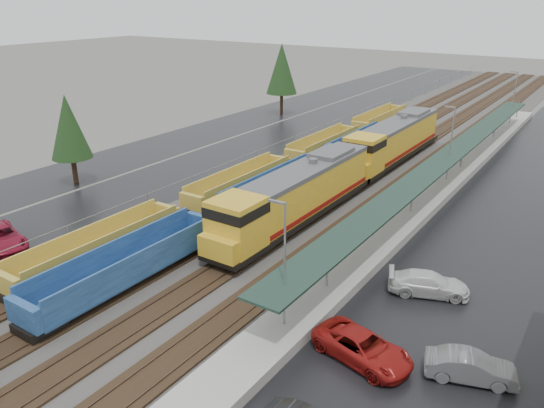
{
  "coord_description": "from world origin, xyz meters",
  "views": [
    {
      "loc": [
        22.9,
        -1.2,
        17.79
      ],
      "look_at": [
        0.61,
        32.05,
        2.0
      ],
      "focal_mm": 35.0,
      "sensor_mm": 36.0,
      "label": 1
    }
  ],
  "objects_px": {
    "parked_car_west_c": "(0,238)",
    "well_string_blue": "(128,267)",
    "well_string_yellow": "(180,211)",
    "locomotive_lead": "(294,196)",
    "locomotive_trail": "(393,141)",
    "parked_car_east_c": "(429,284)",
    "parked_car_east_e": "(471,367)",
    "parked_car_east_b": "(363,348)"
  },
  "relations": [
    {
      "from": "parked_car_east_b",
      "to": "parked_car_east_c",
      "type": "relative_size",
      "value": 1.08
    },
    {
      "from": "well_string_yellow",
      "to": "parked_car_west_c",
      "type": "xyz_separation_m",
      "value": [
        -8.19,
        -10.85,
        -0.31
      ]
    },
    {
      "from": "locomotive_lead",
      "to": "parked_car_east_e",
      "type": "xyz_separation_m",
      "value": [
        17.18,
        -11.29,
        -1.87
      ]
    },
    {
      "from": "well_string_blue",
      "to": "parked_car_east_c",
      "type": "distance_m",
      "value": 19.41
    },
    {
      "from": "locomotive_trail",
      "to": "parked_car_east_c",
      "type": "relative_size",
      "value": 4.31
    },
    {
      "from": "well_string_yellow",
      "to": "parked_car_east_e",
      "type": "xyz_separation_m",
      "value": [
        25.18,
        -6.3,
        -0.41
      ]
    },
    {
      "from": "parked_car_east_e",
      "to": "locomotive_trail",
      "type": "bearing_deg",
      "value": 9.2
    },
    {
      "from": "parked_car_east_e",
      "to": "well_string_yellow",
      "type": "bearing_deg",
      "value": 57.12
    },
    {
      "from": "locomotive_lead",
      "to": "parked_car_east_c",
      "type": "xyz_separation_m",
      "value": [
        12.8,
        -4.45,
        -1.86
      ]
    },
    {
      "from": "locomotive_trail",
      "to": "parked_car_west_c",
      "type": "xyz_separation_m",
      "value": [
        -16.19,
        -36.83,
        -1.78
      ]
    },
    {
      "from": "locomotive_lead",
      "to": "locomotive_trail",
      "type": "distance_m",
      "value": 21.0
    },
    {
      "from": "locomotive_trail",
      "to": "parked_car_east_b",
      "type": "relative_size",
      "value": 3.98
    },
    {
      "from": "well_string_yellow",
      "to": "well_string_blue",
      "type": "bearing_deg",
      "value": -66.47
    },
    {
      "from": "parked_car_east_e",
      "to": "parked_car_east_c",
      "type": "bearing_deg",
      "value": 13.84
    },
    {
      "from": "well_string_blue",
      "to": "parked_car_west_c",
      "type": "bearing_deg",
      "value": -172.25
    },
    {
      "from": "parked_car_west_c",
      "to": "parked_car_east_e",
      "type": "height_order",
      "value": "parked_car_west_c"
    },
    {
      "from": "well_string_yellow",
      "to": "parked_car_west_c",
      "type": "height_order",
      "value": "well_string_yellow"
    },
    {
      "from": "well_string_yellow",
      "to": "locomotive_lead",
      "type": "bearing_deg",
      "value": 31.91
    },
    {
      "from": "well_string_yellow",
      "to": "parked_car_east_e",
      "type": "distance_m",
      "value": 25.96
    },
    {
      "from": "locomotive_lead",
      "to": "parked_car_west_c",
      "type": "distance_m",
      "value": 22.71
    },
    {
      "from": "locomotive_trail",
      "to": "parked_car_east_e",
      "type": "relative_size",
      "value": 4.94
    },
    {
      "from": "well_string_yellow",
      "to": "parked_car_east_c",
      "type": "distance_m",
      "value": 20.81
    },
    {
      "from": "well_string_yellow",
      "to": "parked_car_west_c",
      "type": "relative_size",
      "value": 16.49
    },
    {
      "from": "well_string_blue",
      "to": "parked_car_east_e",
      "type": "relative_size",
      "value": 19.87
    },
    {
      "from": "locomotive_lead",
      "to": "parked_car_east_e",
      "type": "bearing_deg",
      "value": -33.3
    },
    {
      "from": "locomotive_lead",
      "to": "parked_car_east_c",
      "type": "distance_m",
      "value": 13.68
    },
    {
      "from": "well_string_blue",
      "to": "parked_car_east_c",
      "type": "bearing_deg",
      "value": 30.04
    },
    {
      "from": "well_string_yellow",
      "to": "parked_car_east_b",
      "type": "relative_size",
      "value": 17.84
    },
    {
      "from": "well_string_blue",
      "to": "parked_car_east_b",
      "type": "distance_m",
      "value": 16.16
    },
    {
      "from": "well_string_blue",
      "to": "well_string_yellow",
      "type": "bearing_deg",
      "value": 113.53
    },
    {
      "from": "parked_car_west_c",
      "to": "parked_car_east_e",
      "type": "bearing_deg",
      "value": -67.64
    },
    {
      "from": "locomotive_lead",
      "to": "parked_car_east_b",
      "type": "xyz_separation_m",
      "value": [
        12.1,
        -12.84,
        -1.84
      ]
    },
    {
      "from": "parked_car_east_c",
      "to": "well_string_blue",
      "type": "bearing_deg",
      "value": 98.33
    },
    {
      "from": "well_string_blue",
      "to": "parked_car_east_b",
      "type": "xyz_separation_m",
      "value": [
        16.1,
        1.33,
        -0.46
      ]
    },
    {
      "from": "locomotive_trail",
      "to": "parked_car_east_c",
      "type": "distance_m",
      "value": 28.55
    },
    {
      "from": "locomotive_lead",
      "to": "parked_car_east_b",
      "type": "distance_m",
      "value": 17.74
    },
    {
      "from": "well_string_blue",
      "to": "parked_car_east_b",
      "type": "height_order",
      "value": "well_string_blue"
    },
    {
      "from": "well_string_blue",
      "to": "parked_car_east_e",
      "type": "bearing_deg",
      "value": 7.75
    },
    {
      "from": "locomotive_lead",
      "to": "well_string_blue",
      "type": "height_order",
      "value": "locomotive_lead"
    },
    {
      "from": "well_string_yellow",
      "to": "parked_car_west_c",
      "type": "distance_m",
      "value": 13.59
    },
    {
      "from": "parked_car_west_c",
      "to": "well_string_blue",
      "type": "bearing_deg",
      "value": -67.64
    },
    {
      "from": "locomotive_lead",
      "to": "parked_car_east_c",
      "type": "height_order",
      "value": "locomotive_lead"
    }
  ]
}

